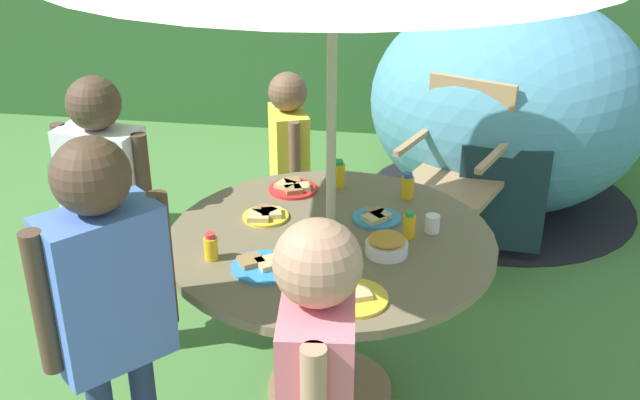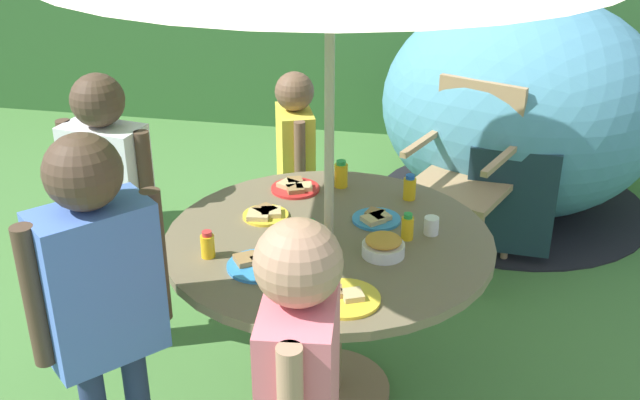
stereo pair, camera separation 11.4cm
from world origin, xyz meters
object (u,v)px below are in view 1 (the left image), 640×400
object	(u,v)px
juice_bottle_near_left	(409,225)
juice_bottle_near_right	(313,235)
garden_table	(330,268)
juice_bottle_far_left	(408,186)
child_in_pink_shirt	(318,382)
cup_near	(432,224)
wooden_chair	(458,164)
child_in_white_shirt	(105,185)
child_in_blue_shirt	(107,288)
plate_mid_right	(377,217)
dome_tent	(508,103)
child_in_yellow_shirt	(289,152)
plate_far_right	(265,215)
plate_mid_left	(352,297)
juice_bottle_back_edge	(338,174)
plate_front_edge	(263,265)
juice_bottle_center_front	(211,247)
plate_center_back	(293,188)
potted_plant	(87,180)
snack_bowl	(387,245)

from	to	relation	value
juice_bottle_near_left	juice_bottle_near_right	bearing A→B (deg)	-158.05
garden_table	juice_bottle_far_left	xyz separation A→B (m)	(0.27, 0.40, 0.19)
child_in_pink_shirt	cup_near	bearing A→B (deg)	-20.63
garden_table	wooden_chair	xyz separation A→B (m)	(0.51, 1.25, -0.05)
juice_bottle_near_left	cup_near	size ratio (longest dim) A/B	1.53
child_in_pink_shirt	juice_bottle_far_left	size ratio (longest dim) A/B	11.93
child_in_white_shirt	juice_bottle_near_left	xyz separation A→B (m)	(1.27, -0.12, -0.03)
child_in_blue_shirt	plate_mid_right	distance (m)	1.15
garden_table	wooden_chair	size ratio (longest dim) A/B	1.28
dome_tent	child_in_yellow_shirt	distance (m)	1.59
plate_far_right	juice_bottle_near_right	bearing A→B (deg)	-42.69
garden_table	child_in_yellow_shirt	xyz separation A→B (m)	(-0.34, 0.91, 0.11)
child_in_blue_shirt	plate_far_right	distance (m)	0.87
child_in_white_shirt	plate_mid_right	xyz separation A→B (m)	(1.14, 0.00, -0.06)
child_in_white_shirt	plate_mid_right	world-z (taller)	child_in_white_shirt
child_in_yellow_shirt	plate_mid_left	bearing A→B (deg)	-0.99
garden_table	wooden_chair	bearing A→B (deg)	67.84
garden_table	juice_bottle_back_edge	size ratio (longest dim) A/B	10.42
garden_table	plate_front_edge	bearing A→B (deg)	-127.34
garden_table	wooden_chair	world-z (taller)	wooden_chair
dome_tent	child_in_pink_shirt	distance (m)	3.08
plate_front_edge	cup_near	xyz separation A→B (m)	(0.59, 0.37, 0.02)
child_in_white_shirt	cup_near	size ratio (longest dim) A/B	18.39
plate_front_edge	juice_bottle_near_left	size ratio (longest dim) A/B	2.17
juice_bottle_near_left	juice_bottle_center_front	bearing A→B (deg)	-158.51
dome_tent	plate_mid_right	world-z (taller)	dome_tent
child_in_white_shirt	juice_bottle_near_right	distance (m)	0.96
child_in_blue_shirt	juice_bottle_center_front	xyz separation A→B (m)	(0.20, 0.45, -0.08)
juice_bottle_center_front	plate_mid_left	bearing A→B (deg)	-19.41
juice_bottle_back_edge	cup_near	distance (m)	0.55
plate_front_edge	dome_tent	bearing A→B (deg)	66.12
child_in_yellow_shirt	cup_near	world-z (taller)	child_in_yellow_shirt
child_in_pink_shirt	juice_bottle_near_left	world-z (taller)	child_in_pink_shirt
child_in_pink_shirt	cup_near	world-z (taller)	child_in_pink_shirt
garden_table	plate_center_back	world-z (taller)	plate_center_back
child_in_blue_shirt	plate_center_back	xyz separation A→B (m)	(0.39, 1.07, -0.12)
child_in_yellow_shirt	plate_front_edge	xyz separation A→B (m)	(0.13, -1.18, 0.04)
plate_center_back	juice_bottle_near_left	size ratio (longest dim) A/B	1.96
juice_bottle_near_left	plate_center_back	bearing A→B (deg)	145.91
juice_bottle_center_front	juice_bottle_back_edge	world-z (taller)	juice_bottle_back_edge
plate_mid_left	plate_front_edge	bearing A→B (deg)	155.64
juice_bottle_far_left	juice_bottle_back_edge	bearing A→B (deg)	167.37
wooden_chair	plate_mid_left	xyz separation A→B (m)	(-0.38, -1.68, 0.20)
child_in_white_shirt	juice_bottle_back_edge	world-z (taller)	child_in_white_shirt
potted_plant	plate_front_edge	bearing A→B (deg)	-46.67
snack_bowl	plate_mid_left	size ratio (longest dim) A/B	0.66
child_in_white_shirt	juice_bottle_back_edge	size ratio (longest dim) A/B	10.62
child_in_pink_shirt	plate_center_back	world-z (taller)	child_in_pink_shirt
plate_mid_left	juice_bottle_near_left	world-z (taller)	juice_bottle_near_left
garden_table	child_in_blue_shirt	world-z (taller)	child_in_blue_shirt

